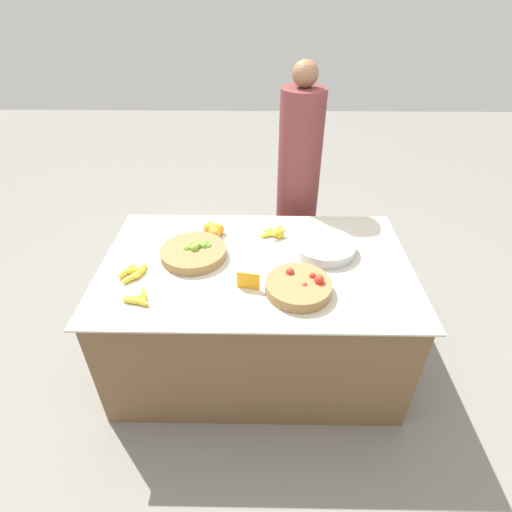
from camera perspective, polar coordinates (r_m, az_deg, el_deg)
The scene contains 11 objects.
ground_plane at distance 2.85m, azimuth -0.00°, elevation -13.77°, with size 12.00×12.00×0.00m, color gray.
market_table at distance 2.57m, azimuth -0.00°, elevation -8.04°, with size 1.79×1.11×0.78m.
lime_bowl at distance 2.38m, azimuth -8.86°, elevation 0.55°, with size 0.39×0.39×0.10m.
tomato_basket at distance 2.11m, azimuth 6.14°, elevation -4.37°, with size 0.35×0.35×0.10m.
orange_pile at distance 2.56m, azimuth -6.08°, elevation 3.73°, with size 0.14×0.14×0.08m.
metal_bowl at distance 2.43m, azimuth 9.77°, elevation 1.27°, with size 0.37×0.37×0.06m.
price_sign at distance 2.10m, azimuth -1.12°, elevation -3.58°, with size 0.12×0.03×0.10m.
banana_bunch_middle_right at distance 2.13m, azimuth -16.58°, elevation -5.93°, with size 0.16×0.16×0.03m.
banana_bunch_front_right at distance 2.55m, azimuth 2.64°, elevation 3.34°, with size 0.18×0.14×0.06m.
banana_bunch_front_center at distance 2.32m, azimuth -17.07°, elevation -2.25°, with size 0.16×0.19×0.04m.
vendor_person at distance 3.05m, azimuth 5.93°, elevation 8.89°, with size 0.31×0.31×1.72m.
Camera 1 is at (0.03, -1.86, 2.15)m, focal length 28.00 mm.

